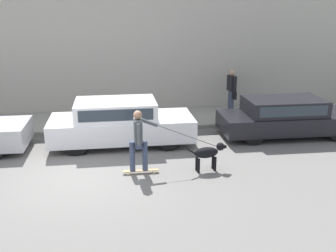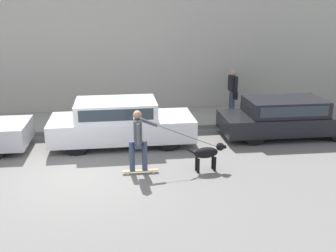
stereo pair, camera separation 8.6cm
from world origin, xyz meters
name	(u,v)px [view 2 (the right image)]	position (x,y,z in m)	size (l,w,h in m)	color
ground_plane	(84,176)	(0.00, 0.00, 0.00)	(36.00, 36.00, 0.00)	slate
back_wall	(90,55)	(0.00, 6.07, 2.29)	(32.00, 0.30, 4.59)	#ADA89E
sidewalk_curb	(92,121)	(0.00, 4.67, 0.07)	(30.00, 2.45, 0.14)	gray
parked_car_1	(121,123)	(1.01, 2.31, 0.68)	(4.37, 1.79, 1.39)	black
parked_car_2	(287,118)	(6.41, 2.31, 0.63)	(4.46, 1.77, 1.26)	black
dog	(208,153)	(3.19, -0.07, 0.49)	(1.10, 0.36, 0.73)	black
skateboarder	(138,138)	(1.41, -0.01, 0.96)	(2.54, 0.58, 1.67)	beige
pedestrian_with_bag	(233,89)	(5.42, 5.15, 1.02)	(0.28, 0.70, 1.61)	#3D4760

